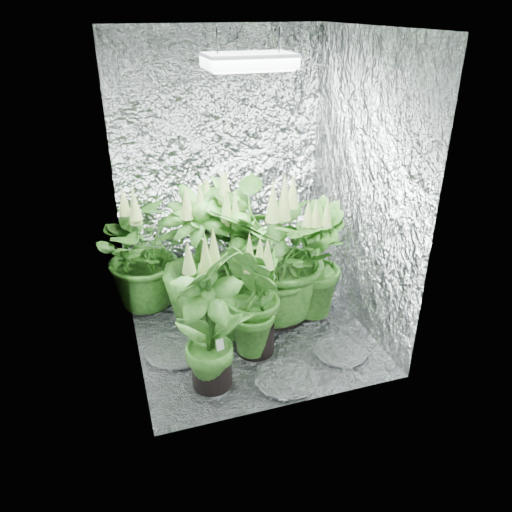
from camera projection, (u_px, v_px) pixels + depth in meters
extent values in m
plane|color=silver|center=(250.00, 329.00, 3.63)|extent=(1.60, 1.60, 0.00)
cube|color=silver|center=(219.00, 165.00, 3.85)|extent=(1.60, 0.02, 2.00)
cube|color=silver|center=(297.00, 253.00, 2.49)|extent=(1.60, 0.02, 2.00)
cube|color=silver|center=(121.00, 214.00, 2.95)|extent=(0.02, 1.60, 2.00)
cube|color=silver|center=(362.00, 187.00, 3.39)|extent=(0.02, 1.60, 2.00)
cube|color=silver|center=(249.00, 27.00, 2.72)|extent=(1.60, 1.60, 0.01)
cube|color=gray|center=(249.00, 60.00, 2.80)|extent=(0.50, 0.30, 0.08)
cube|color=white|center=(249.00, 69.00, 2.82)|extent=(0.46, 0.26, 0.01)
cylinder|color=black|center=(217.00, 41.00, 2.70)|extent=(0.01, 0.01, 0.13)
cylinder|color=black|center=(279.00, 40.00, 2.80)|extent=(0.01, 0.01, 0.13)
cylinder|color=black|center=(150.00, 290.00, 3.87)|extent=(0.29, 0.29, 0.26)
cylinder|color=#482A16|center=(149.00, 277.00, 3.82)|extent=(0.27, 0.27, 0.03)
imported|color=#0F3D0E|center=(146.00, 251.00, 3.72)|extent=(0.97, 0.97, 0.87)
cone|color=olive|center=(141.00, 205.00, 3.55)|extent=(0.09, 0.09, 0.26)
cylinder|color=black|center=(237.00, 299.00, 3.76)|extent=(0.28, 0.28, 0.25)
cylinder|color=#482A16|center=(236.00, 286.00, 3.71)|extent=(0.26, 0.26, 0.03)
imported|color=#0F3D0E|center=(236.00, 249.00, 3.57)|extent=(0.77, 0.77, 1.04)
cone|color=olive|center=(234.00, 188.00, 3.36)|extent=(0.09, 0.09, 0.25)
cylinder|color=black|center=(312.00, 298.00, 3.78)|extent=(0.26, 0.26, 0.24)
cylinder|color=#482A16|center=(312.00, 287.00, 3.74)|extent=(0.24, 0.24, 0.03)
imported|color=#0F3D0E|center=(314.00, 259.00, 3.63)|extent=(0.54, 0.54, 0.86)
cone|color=olive|center=(317.00, 211.00, 3.46)|extent=(0.08, 0.08, 0.24)
cylinder|color=black|center=(243.00, 318.00, 3.55)|extent=(0.27, 0.27, 0.24)
cylinder|color=#482A16|center=(243.00, 305.00, 3.50)|extent=(0.25, 0.25, 0.03)
imported|color=#0F3D0E|center=(242.00, 271.00, 3.37)|extent=(0.73, 0.73, 0.94)
cone|color=olive|center=(241.00, 215.00, 3.19)|extent=(0.09, 0.09, 0.24)
cylinder|color=black|center=(280.00, 303.00, 3.68)|extent=(0.31, 0.31, 0.28)
cylinder|color=#482A16|center=(280.00, 288.00, 3.63)|extent=(0.29, 0.29, 0.03)
imported|color=#0F3D0E|center=(281.00, 256.00, 3.51)|extent=(1.19, 1.19, 0.99)
cone|color=olive|center=(283.00, 198.00, 3.31)|extent=(0.10, 0.10, 0.28)
cylinder|color=black|center=(212.00, 369.00, 3.06)|extent=(0.25, 0.25, 0.22)
cylinder|color=#482A16|center=(211.00, 357.00, 3.02)|extent=(0.23, 0.23, 0.03)
imported|color=#0F3D0E|center=(209.00, 317.00, 2.88)|extent=(0.69, 0.69, 0.94)
cone|color=olive|center=(206.00, 252.00, 2.70)|extent=(0.08, 0.08, 0.22)
cylinder|color=black|center=(255.00, 337.00, 3.35)|extent=(0.25, 0.25, 0.23)
cylinder|color=#482A16|center=(255.00, 325.00, 3.31)|extent=(0.23, 0.23, 0.03)
imported|color=#0F3D0E|center=(255.00, 296.00, 3.21)|extent=(0.45, 0.45, 0.81)
cone|color=olive|center=(255.00, 247.00, 3.05)|extent=(0.08, 0.08, 0.23)
cylinder|color=black|center=(203.00, 306.00, 3.66)|extent=(0.30, 0.30, 0.26)
cylinder|color=#482A16|center=(202.00, 292.00, 3.61)|extent=(0.27, 0.27, 0.03)
imported|color=#0F3D0E|center=(201.00, 258.00, 3.48)|extent=(0.77, 0.77, 1.00)
cone|color=olive|center=(197.00, 199.00, 3.29)|extent=(0.10, 0.10, 0.26)
cylinder|color=black|center=(322.00, 300.00, 3.91)|extent=(0.13, 0.13, 0.08)
cylinder|color=black|center=(323.00, 283.00, 3.85)|extent=(0.12, 0.12, 0.09)
cylinder|color=#4C4C51|center=(318.00, 285.00, 3.82)|extent=(0.10, 0.27, 0.28)
torus|color=#4C4C51|center=(318.00, 285.00, 3.82)|extent=(0.10, 0.28, 0.29)
cube|color=white|center=(220.00, 345.00, 2.97)|extent=(0.05, 0.03, 0.08)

